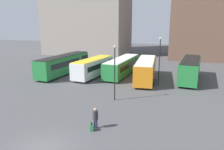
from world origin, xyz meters
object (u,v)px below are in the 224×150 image
object	(u,v)px
bus_1	(94,67)
trash_bin	(155,81)
lamp_post_0	(160,58)
bus_4	(190,69)
traveler	(95,116)
bus_0	(64,64)
lamp_post_1	(115,69)
bus_3	(146,69)
suitcase	(92,127)
bus_2	(123,66)

from	to	relation	value
bus_1	trash_bin	bearing A→B (deg)	-92.37
lamp_post_0	trash_bin	world-z (taller)	lamp_post_0
bus_4	traveler	world-z (taller)	bus_4
bus_0	bus_4	distance (m)	20.17
lamp_post_0	lamp_post_1	xyz separation A→B (m)	(-4.02, -7.40, -0.25)
bus_3	lamp_post_0	size ratio (longest dim) A/B	1.65
lamp_post_0	lamp_post_1	distance (m)	8.43
lamp_post_1	suitcase	bearing A→B (deg)	-87.39
traveler	trash_bin	xyz separation A→B (m)	(3.05, 14.75, -0.61)
suitcase	trash_bin	size ratio (longest dim) A/B	0.89
traveler	lamp_post_1	distance (m)	7.28
bus_1	trash_bin	world-z (taller)	bus_1
bus_2	bus_3	world-z (taller)	bus_3
bus_1	bus_3	world-z (taller)	bus_3
bus_4	lamp_post_1	bearing A→B (deg)	150.63
bus_3	lamp_post_1	xyz separation A→B (m)	(-1.86, -9.88, 1.86)
traveler	lamp_post_1	size ratio (longest dim) A/B	0.29
bus_2	traveler	distance (m)	19.27
bus_1	trash_bin	xyz separation A→B (m)	(9.93, -1.72, -1.14)
suitcase	bus_3	bearing A→B (deg)	-22.20
lamp_post_0	traveler	bearing A→B (deg)	-104.14
bus_0	bus_2	world-z (taller)	bus_0
bus_0	bus_3	distance (m)	13.77
bus_1	bus_2	world-z (taller)	bus_1
bus_0	lamp_post_0	distance (m)	16.28
suitcase	lamp_post_1	distance (m)	8.03
suitcase	lamp_post_1	bearing A→B (deg)	-14.54
traveler	trash_bin	world-z (taller)	traveler
bus_1	suitcase	size ratio (longest dim) A/B	12.67
bus_3	lamp_post_1	distance (m)	10.23
trash_bin	bus_4	bearing A→B (deg)	39.17
traveler	bus_0	bearing A→B (deg)	19.16
bus_1	lamp_post_0	xyz separation A→B (m)	(10.46, -2.26, 2.24)
bus_2	bus_4	distance (m)	10.54
bus_1	bus_2	distance (m)	4.84
bus_3	bus_0	bearing A→B (deg)	84.74
traveler	suitcase	bearing A→B (deg)	151.06
lamp_post_1	bus_1	bearing A→B (deg)	123.69
suitcase	bus_1	bearing A→B (deg)	4.60
suitcase	bus_4	bearing A→B (deg)	-39.49
bus_4	lamp_post_0	bearing A→B (deg)	141.80
bus_0	lamp_post_1	world-z (taller)	lamp_post_1
bus_3	traveler	size ratio (longest dim) A/B	6.23
bus_4	traveler	size ratio (longest dim) A/B	6.05
bus_1	bus_4	size ratio (longest dim) A/B	0.92
bus_2	bus_3	bearing A→B (deg)	-115.45
bus_1	lamp_post_1	xyz separation A→B (m)	(6.44, -9.66, 1.98)
trash_bin	bus_0	bearing A→B (deg)	172.35
traveler	bus_2	bearing A→B (deg)	-8.81
bus_0	lamp_post_1	distance (m)	15.67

